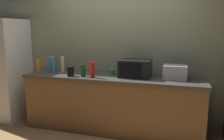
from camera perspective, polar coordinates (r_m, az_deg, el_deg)
The scene contains 12 objects.
back_wall at distance 3.96m, azimuth 1.72°, elevation 6.01°, with size 6.40×0.10×2.70m, color gray.
counter_run at distance 3.75m, azimuth 0.00°, elevation -8.27°, with size 2.84×0.64×0.90m.
refrigerator at distance 4.65m, azimuth -24.97°, elevation 0.10°, with size 0.72×0.73×1.80m.
microwave at distance 3.57m, azimuth 5.71°, elevation 0.39°, with size 0.48×0.35×0.27m.
toaster_oven at distance 3.52m, azimuth 15.26°, elevation -0.56°, with size 0.34×0.26×0.21m, color #B7BABF.
cordless_phone at distance 3.68m, azimuth -10.15°, elevation -0.37°, with size 0.05×0.11×0.15m, color black.
bottle_spray_cleaner at distance 4.06m, azimuth -14.41°, elevation 1.31°, with size 0.08×0.08×0.27m, color #338CE5.
bottle_dish_soap at distance 4.11m, azimuth -17.79°, elevation 0.98°, with size 0.06×0.06×0.23m, color orange.
bottle_wine at distance 3.62m, azimuth -7.17°, elevation -0.09°, with size 0.07×0.07×0.20m, color #1E3F19.
bottle_hot_sauce at distance 3.53m, azimuth -4.78°, elevation 0.04°, with size 0.07×0.07×0.24m, color red.
bottle_hand_soap at distance 4.09m, azimuth -12.14°, elevation 1.47°, with size 0.06×0.06×0.27m, color beige.
mug_green at distance 3.75m, azimuth 0.01°, elevation -0.46°, with size 0.09×0.09×0.09m, color #2D8C47.
Camera 1 is at (1.03, -3.00, 1.65)m, focal length 37.11 mm.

